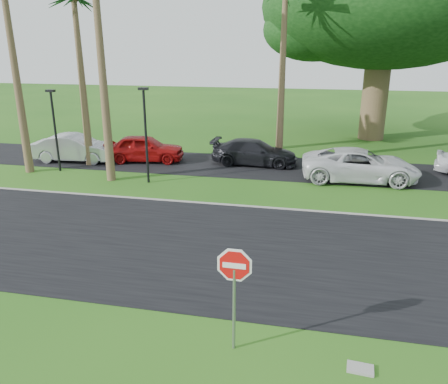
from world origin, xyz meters
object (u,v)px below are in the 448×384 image
(car_red, at_px, (144,148))
(car_dark, at_px, (254,152))
(car_silver, at_px, (75,148))
(stop_sign_near, at_px, (234,279))
(car_minivan, at_px, (360,165))

(car_red, distance_m, car_dark, 6.44)
(car_silver, distance_m, car_red, 4.05)
(car_red, bearing_deg, car_dark, -94.32)
(stop_sign_near, bearing_deg, car_silver, 129.96)
(car_silver, distance_m, car_dark, 10.47)
(stop_sign_near, distance_m, car_minivan, 14.49)
(stop_sign_near, relative_size, car_minivan, 0.46)
(car_silver, bearing_deg, car_dark, -87.31)
(car_dark, bearing_deg, car_silver, 99.04)
(car_red, relative_size, car_minivan, 0.80)
(car_dark, bearing_deg, stop_sign_near, -172.40)
(stop_sign_near, xyz_separation_m, car_dark, (-1.81, 15.98, -1.07))
(car_dark, xyz_separation_m, car_minivan, (5.63, -2.03, 0.09))
(car_red, relative_size, car_dark, 0.94)
(car_minivan, bearing_deg, car_dark, 68.15)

